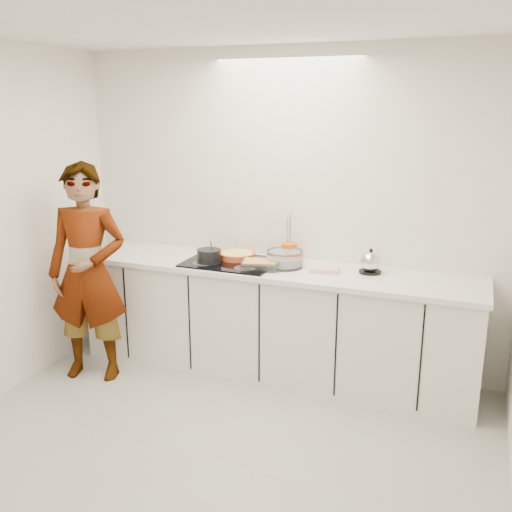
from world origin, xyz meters
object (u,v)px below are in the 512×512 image
at_px(saucepan, 209,256).
at_px(kettle, 370,263).
at_px(tart_dish, 237,255).
at_px(mixing_bowl, 285,259).
at_px(baking_dish, 260,264).
at_px(hob, 231,262).
at_px(utensil_crock, 289,253).
at_px(cook, 88,273).

relative_size(saucepan, kettle, 1.25).
xyz_separation_m(saucepan, kettle, (1.25, 0.22, 0.01)).
distance_m(tart_dish, mixing_bowl, 0.43).
xyz_separation_m(baking_dish, mixing_bowl, (0.16, 0.13, 0.02)).
relative_size(hob, mixing_bowl, 1.88).
bearing_deg(tart_dish, utensil_crock, 12.20).
bearing_deg(kettle, cook, -162.08).
height_order(hob, utensil_crock, utensil_crock).
height_order(tart_dish, utensil_crock, utensil_crock).
bearing_deg(mixing_bowl, saucepan, -166.30).
bearing_deg(baking_dish, hob, 163.95).
bearing_deg(kettle, hob, -173.32).
height_order(tart_dish, kettle, kettle).
height_order(hob, mixing_bowl, mixing_bowl).
bearing_deg(saucepan, utensil_crock, 26.58).
xyz_separation_m(tart_dish, mixing_bowl, (0.43, -0.05, 0.02)).
bearing_deg(baking_dish, tart_dish, 145.77).
bearing_deg(cook, saucepan, 13.41).
bearing_deg(utensil_crock, baking_dish, -117.46).
relative_size(hob, utensil_crock, 4.56).
bearing_deg(saucepan, kettle, 10.12).
relative_size(saucepan, baking_dish, 0.75).
xyz_separation_m(tart_dish, utensil_crock, (0.42, 0.09, 0.04)).
xyz_separation_m(tart_dish, baking_dish, (0.27, -0.19, 0.00)).
bearing_deg(hob, utensil_crock, 24.44).
distance_m(utensil_crock, cook, 1.60).
relative_size(mixing_bowl, kettle, 1.98).
distance_m(baking_dish, utensil_crock, 0.31).
xyz_separation_m(saucepan, baking_dish, (0.43, 0.01, -0.02)).
height_order(hob, saucepan, saucepan).
distance_m(kettle, utensil_crock, 0.67).
relative_size(saucepan, mixing_bowl, 0.63).
bearing_deg(baking_dish, mixing_bowl, 40.27).
distance_m(saucepan, kettle, 1.27).
xyz_separation_m(baking_dish, cook, (-1.27, -0.46, -0.09)).
bearing_deg(tart_dish, mixing_bowl, -7.28).
bearing_deg(hob, mixing_bowl, 6.43).
distance_m(tart_dish, saucepan, 0.26).
height_order(saucepan, baking_dish, saucepan).
height_order(baking_dish, cook, cook).
bearing_deg(mixing_bowl, kettle, 6.85).
xyz_separation_m(kettle, cook, (-2.09, -0.68, -0.12)).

